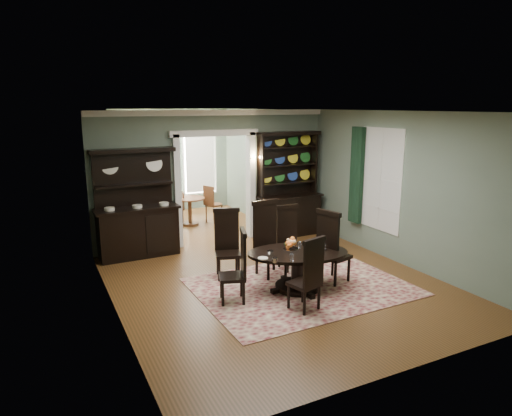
{
  "coord_description": "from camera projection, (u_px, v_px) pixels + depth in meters",
  "views": [
    {
      "loc": [
        -3.7,
        -6.59,
        3.11
      ],
      "look_at": [
        -0.14,
        0.6,
        1.29
      ],
      "focal_mm": 32.0,
      "sensor_mm": 36.0,
      "label": 1
    }
  ],
  "objects": [
    {
      "name": "right_window",
      "position": [
        369.0,
        178.0,
        9.67
      ],
      "size": [
        0.15,
        1.47,
        2.12
      ],
      "color": "white",
      "rests_on": "wall_right"
    },
    {
      "name": "chair_near",
      "position": [
        309.0,
        273.0,
        6.89
      ],
      "size": [
        0.53,
        0.52,
        1.19
      ],
      "rotation": [
        0.0,
        0.0,
        0.27
      ],
      "color": "black",
      "rests_on": "rug"
    },
    {
      "name": "parlor",
      "position": [
        181.0,
        164.0,
        12.55
      ],
      "size": [
        3.51,
        3.5,
        3.01
      ],
      "color": "brown",
      "rests_on": "ground"
    },
    {
      "name": "chair_far_left",
      "position": [
        227.0,
        241.0,
        8.36
      ],
      "size": [
        0.58,
        0.56,
        1.27
      ],
      "rotation": [
        0.0,
        0.0,
        2.84
      ],
      "color": "black",
      "rests_on": "rug"
    },
    {
      "name": "chair_end_right",
      "position": [
        331.0,
        245.0,
        8.0
      ],
      "size": [
        0.58,
        0.6,
        1.34
      ],
      "rotation": [
        0.0,
        0.0,
        -1.32
      ],
      "color": "black",
      "rests_on": "rug"
    },
    {
      "name": "parlor_table",
      "position": [
        190.0,
        207.0,
        11.98
      ],
      "size": [
        0.79,
        0.79,
        0.73
      ],
      "color": "#542E18",
      "rests_on": "parlor_floor"
    },
    {
      "name": "wall_sconce",
      "position": [
        255.0,
        159.0,
        10.53
      ],
      "size": [
        0.27,
        0.21,
        0.21
      ],
      "color": "#C38234",
      "rests_on": "back_wall_right"
    },
    {
      "name": "dining_table",
      "position": [
        298.0,
        263.0,
        7.77
      ],
      "size": [
        2.0,
        2.0,
        0.68
      ],
      "rotation": [
        0.0,
        0.0,
        -0.31
      ],
      "color": "black",
      "rests_on": "rug"
    },
    {
      "name": "chair_end_left",
      "position": [
        238.0,
        265.0,
        7.25
      ],
      "size": [
        0.54,
        0.55,
        1.2
      ],
      "rotation": [
        0.0,
        0.0,
        1.25
      ],
      "color": "black",
      "rests_on": "rug"
    },
    {
      "name": "chair_far_right",
      "position": [
        289.0,
        235.0,
        8.8
      ],
      "size": [
        0.48,
        0.44,
        1.24
      ],
      "rotation": [
        0.0,
        0.0,
        3.13
      ],
      "color": "black",
      "rests_on": "rug"
    },
    {
      "name": "welsh_dresser",
      "position": [
        288.0,
        198.0,
        11.01
      ],
      "size": [
        1.62,
        0.63,
        2.5
      ],
      "rotation": [
        0.0,
        0.0,
        0.03
      ],
      "color": "black",
      "rests_on": "floor"
    },
    {
      "name": "parlor_chair_right",
      "position": [
        212.0,
        203.0,
        12.21
      ],
      "size": [
        0.49,
        0.48,
        1.01
      ],
      "rotation": [
        0.0,
        0.0,
        -1.14
      ],
      "color": "#542E18",
      "rests_on": "parlor_floor"
    },
    {
      "name": "rug",
      "position": [
        301.0,
        287.0,
        7.96
      ],
      "size": [
        3.63,
        2.75,
        0.01
      ],
      "primitive_type": "cube",
      "rotation": [
        0.0,
        0.0,
        0.02
      ],
      "color": "maroon",
      "rests_on": "floor"
    },
    {
      "name": "chair_far_mid",
      "position": [
        268.0,
        236.0,
        8.45
      ],
      "size": [
        0.57,
        0.54,
        1.4
      ],
      "rotation": [
        0.0,
        0.0,
        3.25
      ],
      "color": "black",
      "rests_on": "rug"
    },
    {
      "name": "parlor_chair_left",
      "position": [
        180.0,
        207.0,
        12.05
      ],
      "size": [
        0.39,
        0.38,
        0.87
      ],
      "rotation": [
        0.0,
        0.0,
        1.37
      ],
      "color": "#542E18",
      "rests_on": "parlor_floor"
    },
    {
      "name": "sideboard",
      "position": [
        137.0,
        219.0,
        9.47
      ],
      "size": [
        1.72,
        0.65,
        2.25
      ],
      "rotation": [
        0.0,
        0.0,
        0.03
      ],
      "color": "black",
      "rests_on": "floor"
    },
    {
      "name": "doorway_trim",
      "position": [
        215.0,
        172.0,
        10.31
      ],
      "size": [
        2.08,
        0.25,
        2.57
      ],
      "color": "silver",
      "rests_on": "floor"
    },
    {
      "name": "room",
      "position": [
        278.0,
        197.0,
        7.74
      ],
      "size": [
        5.51,
        6.01,
        3.01
      ],
      "color": "brown",
      "rests_on": "ground"
    },
    {
      "name": "centerpiece",
      "position": [
        291.0,
        248.0,
        7.73
      ],
      "size": [
        1.31,
        0.84,
        0.21
      ],
      "color": "white",
      "rests_on": "dining_table"
    }
  ]
}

